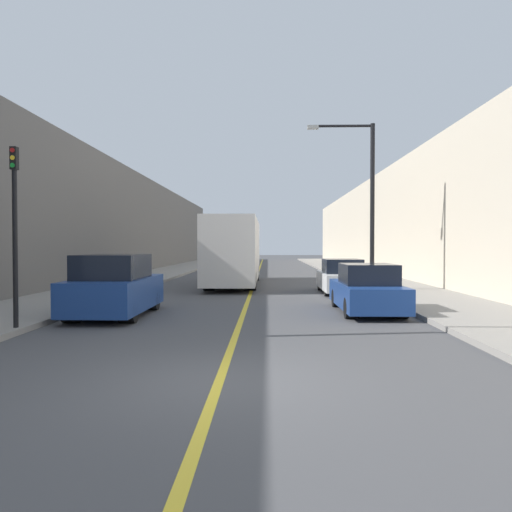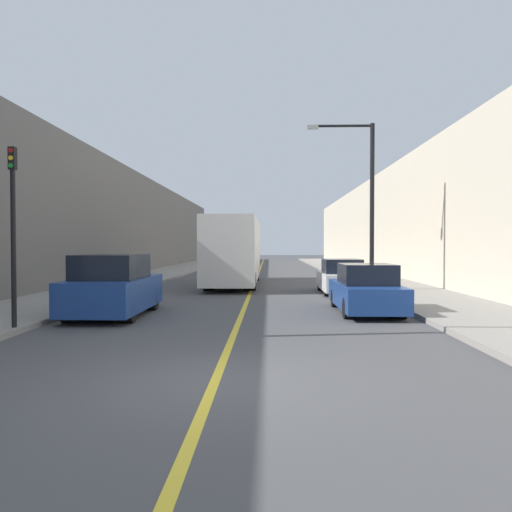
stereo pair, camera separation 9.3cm
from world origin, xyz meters
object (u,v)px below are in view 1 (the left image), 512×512
Objects in this scene: bus at (235,250)px; parked_suv_left at (115,288)px; car_right_near at (367,291)px; car_right_mid at (342,278)px; street_lamp_right at (366,194)px; traffic_light at (15,230)px.

bus is 2.49× the size of parked_suv_left.
car_right_near is (7.80, 0.98, -0.16)m from parked_suv_left.
bus reaches higher than car_right_mid.
car_right_near is 1.02× the size of car_right_mid.
bus is 8.04m from street_lamp_right.
car_right_near is 7.71m from street_lamp_right.
car_right_mid is at bearing 88.81° from car_right_near.
traffic_light reaches higher than parked_suv_left.
traffic_light is at bearing -106.12° from bus.
traffic_light reaches higher than car_right_near.
car_right_near is at bearing -100.68° from street_lamp_right.
car_right_mid is (7.93, 7.34, -0.17)m from parked_suv_left.
street_lamp_right is (9.04, 7.60, 3.59)m from parked_suv_left.
bus is at bearing 137.49° from car_right_mid.
parked_suv_left is 7.86m from car_right_near.
street_lamp_right is at bearing 40.05° from parked_suv_left.
car_right_near is 6.36m from car_right_mid.
car_right_near is 0.60× the size of street_lamp_right.
traffic_light is at bearing -132.36° from car_right_mid.
bus is 12.14m from car_right_near.
car_right_mid is (0.13, 6.36, -0.01)m from car_right_near.
bus is 1.48× the size of street_lamp_right.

